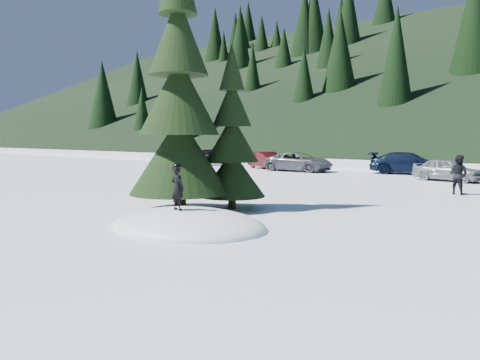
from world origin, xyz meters
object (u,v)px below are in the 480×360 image
Objects in this scene: spruce_tall at (179,106)px; car_4 at (448,170)px; adult_0 at (458,175)px; car_3 at (409,163)px; spruce_short at (232,145)px; car_1 at (267,160)px; car_0 at (216,157)px; car_2 at (299,162)px; child_skier at (178,188)px.

car_4 is at bearing 76.58° from spruce_tall.
adult_0 reaches higher than car_3.
spruce_short is 1.49× the size of car_4.
car_4 is (12.95, -1.53, -0.01)m from car_1.
car_1 is (-9.17, 17.39, -2.70)m from spruce_tall.
car_3 is 4.57m from car_4.
car_1 is 9.88m from car_3.
car_2 is at bearing -122.92° from car_0.
car_3 is 1.33× the size of car_4.
car_0 is at bearing 78.22° from car_2.
spruce_tall is 1.80× the size of car_3.
spruce_tall is at bearing 166.67° from car_3.
spruce_tall reaches higher than child_skier.
car_0 is 15.65m from car_3.
spruce_tall reaches higher than car_4.
spruce_tall is at bearing -129.11° from car_1.
car_2 is at bearing -77.38° from car_1.
car_2 is (-6.10, 16.82, -2.67)m from spruce_tall.
car_2 reaches higher than car_1.
child_skier is at bearing 88.84° from adult_0.
car_4 is (9.89, -0.96, -0.04)m from car_2.
adult_0 is (4.75, 8.72, -1.29)m from spruce_short.
child_skier is at bearing -44.57° from spruce_tall.
spruce_short is 3.31× the size of adult_0.
spruce_short is 1.15× the size of car_2.
car_1 is (-10.17, 15.99, -1.48)m from spruce_short.
car_2 is 9.93m from car_4.
car_1 is at bearing -122.30° from car_0.
car_2 reaches higher than car_4.
car_3 is (0.56, 19.10, -2.63)m from spruce_tall.
car_1 is at bearing 94.42° from car_4.
car_1 is at bearing -10.44° from adult_0.
child_skier is at bearing -174.22° from car_4.
child_skier is 21.23m from car_3.
spruce_tall is at bearing 177.74° from car_4.
car_1 is 0.81× the size of car_2.
spruce_tall is 2.27× the size of car_1.
child_skier reaches higher than car_0.
adult_0 reaches higher than car_2.
car_2 is (-11.86, 6.70, -0.16)m from adult_0.
adult_0 is (3.66, 12.19, -0.24)m from child_skier.
spruce_tall is 5.30× the size of adult_0.
car_0 reaches higher than car_1.
car_4 is at bearing -146.84° from car_3.
car_2 is at bearing 109.94° from spruce_tall.
spruce_short reaches higher than car_1.
car_2 is 0.98× the size of car_3.
car_4 is at bearing 79.11° from spruce_short.
car_2 is (-7.10, 15.42, -1.45)m from spruce_short.
car_1 is at bearing 88.35° from car_3.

